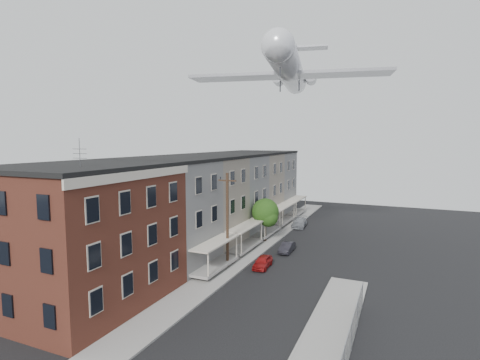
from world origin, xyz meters
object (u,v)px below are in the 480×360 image
object	(u,v)px
car_mid	(287,247)
airplane	(290,70)
car_far	(299,222)
car_near	(263,262)
utility_pole	(227,219)
street_tree	(266,213)

from	to	relation	value
car_mid	airplane	distance (m)	20.10
car_far	car_near	bearing A→B (deg)	-91.64
car_mid	airplane	xyz separation A→B (m)	(-1.30, 4.55, 19.53)
car_mid	car_near	bearing A→B (deg)	-97.85
car_mid	utility_pole	bearing A→B (deg)	-119.49
street_tree	car_near	distance (m)	9.57
utility_pole	car_near	bearing A→B (deg)	21.79
utility_pole	car_mid	xyz separation A→B (m)	(3.80, 6.92, -4.14)
car_far	street_tree	bearing A→B (deg)	-105.46
car_far	car_mid	bearing A→B (deg)	-86.73
car_mid	car_far	bearing A→B (deg)	97.68
street_tree	airplane	bearing A→B (deg)	35.50
airplane	car_mid	bearing A→B (deg)	-74.01
utility_pole	car_near	size ratio (longest dim) A/B	2.76
street_tree	car_near	world-z (taller)	street_tree
car_near	car_far	world-z (taller)	car_far
car_near	car_mid	bearing A→B (deg)	79.73
street_tree	airplane	size ratio (longest dim) A/B	0.21
car_near	car_mid	xyz separation A→B (m)	(0.71, 5.69, -0.02)
utility_pole	car_mid	world-z (taller)	utility_pole
street_tree	car_far	xyz separation A→B (m)	(1.67, 9.18, -2.83)
car_near	airplane	world-z (taller)	airplane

